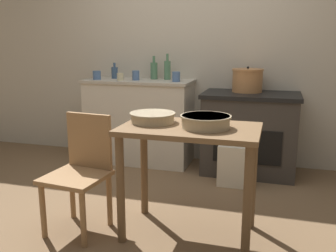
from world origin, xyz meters
TOP-DOWN VIEW (x-y plane):
  - ground_plane at (0.00, 0.00)m, footprint 14.00×14.00m
  - wall_back at (0.00, 1.58)m, footprint 8.00×0.07m
  - counter_cabinet at (-0.55, 1.30)m, footprint 1.18×0.53m
  - stove at (0.67, 1.26)m, footprint 0.96×0.61m
  - work_table at (0.37, -0.18)m, footprint 0.92×0.56m
  - chair at (-0.40, -0.29)m, footprint 0.44×0.44m
  - flour_sack at (0.55, 0.84)m, footprint 0.26×0.18m
  - stock_pot at (0.62, 1.34)m, footprint 0.32×0.32m
  - mixing_bowl_large at (0.47, -0.18)m, footprint 0.34×0.34m
  - mixing_bowl_small at (0.09, -0.13)m, footprint 0.32×0.32m
  - bottle_far_left at (-0.41, 1.41)m, footprint 0.08×0.08m
  - bottle_left at (-0.25, 1.40)m, footprint 0.07×0.07m
  - bottle_mid_left at (-0.86, 1.36)m, footprint 0.07×0.07m
  - cup_center_left at (-1.00, 1.20)m, footprint 0.09×0.09m
  - cup_center at (-0.10, 1.22)m, footprint 0.08×0.08m
  - cup_center_right at (-0.56, 1.24)m, footprint 0.08×0.08m
  - cup_mid_right at (-0.71, 1.17)m, footprint 0.07×0.07m

SIDE VIEW (x-z plane):
  - ground_plane at x=0.00m, z-range 0.00..0.00m
  - flour_sack at x=0.55m, z-range 0.00..0.39m
  - stove at x=0.67m, z-range 0.00..0.83m
  - chair at x=-0.40m, z-range 0.03..0.86m
  - counter_cabinet at x=-0.55m, z-range 0.00..0.93m
  - work_table at x=0.37m, z-range 0.24..1.02m
  - mixing_bowl_small at x=0.09m, z-range 0.79..0.86m
  - mixing_bowl_large at x=0.47m, z-range 0.79..0.87m
  - stock_pot at x=0.62m, z-range 0.82..1.08m
  - cup_mid_right at x=-0.71m, z-range 0.93..1.01m
  - cup_center_left at x=-1.00m, z-range 0.93..1.02m
  - cup_center_right at x=-0.56m, z-range 0.93..1.03m
  - cup_center at x=-0.10m, z-range 0.93..1.03m
  - bottle_mid_left at x=-0.86m, z-range 0.91..1.08m
  - bottle_far_left at x=-0.41m, z-range 0.90..1.15m
  - bottle_left at x=-0.25m, z-range 0.89..1.17m
  - wall_back at x=0.00m, z-range 0.00..2.55m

